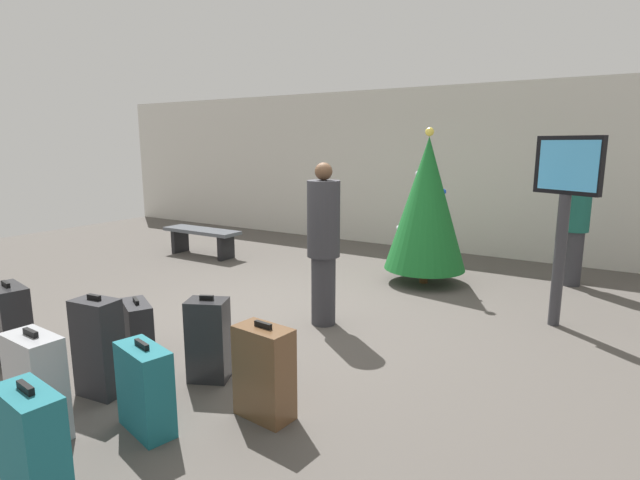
% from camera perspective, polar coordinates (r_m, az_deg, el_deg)
% --- Properties ---
extents(ground_plane, '(16.00, 16.00, 0.00)m').
position_cam_1_polar(ground_plane, '(5.81, -3.77, -8.77)').
color(ground_plane, '#514C47').
extents(back_wall, '(16.00, 0.20, 2.98)m').
position_cam_1_polar(back_wall, '(9.54, 12.37, 7.92)').
color(back_wall, beige).
rests_on(back_wall, ground_plane).
extents(holiday_tree, '(1.14, 1.14, 2.19)m').
position_cam_1_polar(holiday_tree, '(7.09, 12.19, 4.08)').
color(holiday_tree, '#4C3319').
rests_on(holiday_tree, ground_plane).
extents(flight_info_kiosk, '(0.68, 0.39, 2.05)m').
position_cam_1_polar(flight_info_kiosk, '(5.83, 26.38, 4.21)').
color(flight_info_kiosk, '#333338').
rests_on(flight_info_kiosk, ground_plane).
extents(waiting_bench, '(1.50, 0.44, 0.48)m').
position_cam_1_polar(waiting_bench, '(9.03, -13.45, 0.48)').
color(waiting_bench, '#4C5159').
rests_on(waiting_bench, ground_plane).
extents(traveller_0, '(0.39, 0.39, 1.78)m').
position_cam_1_polar(traveller_0, '(5.33, 0.41, -0.13)').
color(traveller_0, '#333338').
rests_on(traveller_0, ground_plane).
extents(traveller_1, '(0.46, 0.46, 1.78)m').
position_cam_1_polar(traveller_1, '(7.71, 27.43, 2.15)').
color(traveller_1, '#333338').
rests_on(traveller_1, ground_plane).
extents(suitcase_0, '(0.40, 0.36, 0.74)m').
position_cam_1_polar(suitcase_0, '(4.34, -12.73, -11.15)').
color(suitcase_0, '#232326').
rests_on(suitcase_0, ground_plane).
extents(suitcase_1, '(0.46, 0.26, 0.78)m').
position_cam_1_polar(suitcase_1, '(3.16, -30.07, -20.86)').
color(suitcase_1, '#19606B').
rests_on(suitcase_1, ground_plane).
extents(suitcase_2, '(0.51, 0.40, 0.56)m').
position_cam_1_polar(suitcase_2, '(5.01, -20.23, -9.61)').
color(suitcase_2, '#232326').
rests_on(suitcase_2, ground_plane).
extents(suitcase_3, '(0.45, 0.25, 0.76)m').
position_cam_1_polar(suitcase_3, '(3.96, -29.82, -14.41)').
color(suitcase_3, '#9EA0A5').
rests_on(suitcase_3, ground_plane).
extents(suitcase_4, '(0.52, 0.33, 0.76)m').
position_cam_1_polar(suitcase_4, '(5.35, -32.05, -8.20)').
color(suitcase_4, '#232326').
rests_on(suitcase_4, ground_plane).
extents(suitcase_5, '(0.51, 0.32, 0.65)m').
position_cam_1_polar(suitcase_5, '(3.75, -19.50, -15.88)').
color(suitcase_5, '#19606B').
rests_on(suitcase_5, ground_plane).
extents(suitcase_6, '(0.38, 0.27, 0.82)m').
position_cam_1_polar(suitcase_6, '(4.34, -24.15, -11.23)').
color(suitcase_6, '#232326').
rests_on(suitcase_6, ground_plane).
extents(suitcase_7, '(0.45, 0.27, 0.73)m').
position_cam_1_polar(suitcase_7, '(3.72, -6.45, -14.92)').
color(suitcase_7, brown).
rests_on(suitcase_7, ground_plane).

